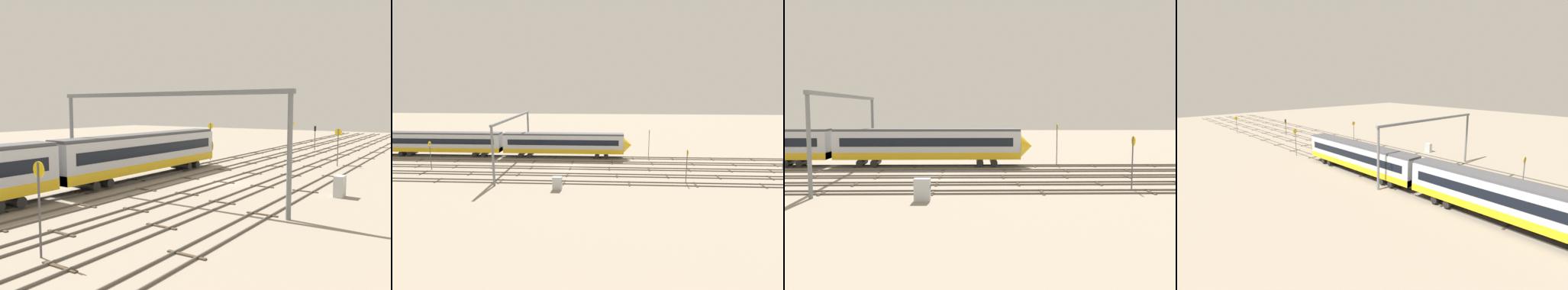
% 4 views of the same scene
% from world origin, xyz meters
% --- Properties ---
extents(ground_plane, '(202.52, 202.52, 0.00)m').
position_xyz_m(ground_plane, '(0.00, 0.00, 0.00)').
color(ground_plane, gray).
extents(track_near_foreground, '(186.52, 2.40, 0.16)m').
position_xyz_m(track_near_foreground, '(-0.00, -8.60, 0.07)').
color(track_near_foreground, '#59544C').
rests_on(track_near_foreground, ground).
extents(track_second_near, '(186.52, 2.40, 0.16)m').
position_xyz_m(track_second_near, '(0.00, -4.30, 0.07)').
color(track_second_near, '#59544C').
rests_on(track_second_near, ground).
extents(track_middle, '(186.52, 2.40, 0.16)m').
position_xyz_m(track_middle, '(-0.00, 0.00, 0.07)').
color(track_middle, '#59544C').
rests_on(track_middle, ground).
extents(track_second_far, '(186.52, 2.40, 0.16)m').
position_xyz_m(track_second_far, '(-0.00, 4.30, 0.07)').
color(track_second_far, '#59544C').
rests_on(track_second_far, ground).
extents(track_with_train, '(186.52, 2.40, 0.16)m').
position_xyz_m(track_with_train, '(-0.00, 8.60, 0.07)').
color(track_with_train, '#59544C').
rests_on(track_with_train, ground).
extents(overhead_gantry, '(0.40, 22.66, 9.06)m').
position_xyz_m(overhead_gantry, '(-10.06, 0.37, 7.00)').
color(overhead_gantry, slate).
rests_on(overhead_gantry, ground).
extents(speed_sign_near_foreground, '(0.14, 0.89, 5.51)m').
position_xyz_m(speed_sign_near_foreground, '(15.05, 10.59, 3.53)').
color(speed_sign_near_foreground, '#4C4C51').
rests_on(speed_sign_near_foreground, ground).
extents(speed_sign_mid_trackside, '(0.14, 0.91, 4.99)m').
position_xyz_m(speed_sign_mid_trackside, '(18.59, -6.94, 3.24)').
color(speed_sign_mid_trackside, '#4C4C51').
rests_on(speed_sign_mid_trackside, ground).
extents(relay_cabinet, '(1.34, 0.80, 1.87)m').
position_xyz_m(relay_cabinet, '(-0.55, -11.82, 0.94)').
color(relay_cabinet, '#B2B7BC').
rests_on(relay_cabinet, ground).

